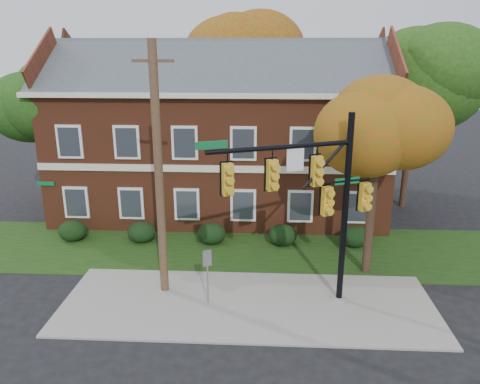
# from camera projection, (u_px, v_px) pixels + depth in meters

# --- Properties ---
(ground) EXTENTS (120.00, 120.00, 0.00)m
(ground) POSITION_uv_depth(u_px,v_px,m) (247.00, 320.00, 16.71)
(ground) COLOR black
(ground) RESTS_ON ground
(sidewalk) EXTENTS (14.00, 5.00, 0.08)m
(sidewalk) POSITION_uv_depth(u_px,v_px,m) (248.00, 304.00, 17.65)
(sidewalk) COLOR gray
(sidewalk) RESTS_ON ground
(grass_strip) EXTENTS (30.00, 6.00, 0.04)m
(grass_strip) POSITION_uv_depth(u_px,v_px,m) (252.00, 250.00, 22.43)
(grass_strip) COLOR #193811
(grass_strip) RESTS_ON ground
(apartment_building) EXTENTS (18.80, 8.80, 9.74)m
(apartment_building) POSITION_uv_depth(u_px,v_px,m) (220.00, 126.00, 26.73)
(apartment_building) COLOR brown
(apartment_building) RESTS_ON ground
(hedge_far_left) EXTENTS (1.40, 1.26, 1.05)m
(hedge_far_left) POSITION_uv_depth(u_px,v_px,m) (73.00, 231.00, 23.41)
(hedge_far_left) COLOR black
(hedge_far_left) RESTS_ON ground
(hedge_left) EXTENTS (1.40, 1.26, 1.05)m
(hedge_left) POSITION_uv_depth(u_px,v_px,m) (142.00, 232.00, 23.23)
(hedge_left) COLOR black
(hedge_left) RESTS_ON ground
(hedge_center) EXTENTS (1.40, 1.26, 1.05)m
(hedge_center) POSITION_uv_depth(u_px,v_px,m) (212.00, 234.00, 23.05)
(hedge_center) COLOR black
(hedge_center) RESTS_ON ground
(hedge_right) EXTENTS (1.40, 1.26, 1.05)m
(hedge_right) POSITION_uv_depth(u_px,v_px,m) (283.00, 235.00, 22.87)
(hedge_right) COLOR black
(hedge_right) RESTS_ON ground
(hedge_far_right) EXTENTS (1.40, 1.26, 1.05)m
(hedge_far_right) POSITION_uv_depth(u_px,v_px,m) (355.00, 237.00, 22.69)
(hedge_far_right) COLOR black
(hedge_far_right) RESTS_ON ground
(tree_near_right) EXTENTS (4.50, 4.25, 8.58)m
(tree_near_right) POSITION_uv_depth(u_px,v_px,m) (386.00, 119.00, 18.14)
(tree_near_right) COLOR black
(tree_near_right) RESTS_ON ground
(tree_left_rear) EXTENTS (5.40, 5.10, 8.88)m
(tree_left_rear) POSITION_uv_depth(u_px,v_px,m) (42.00, 97.00, 25.66)
(tree_left_rear) COLOR black
(tree_left_rear) RESTS_ON ground
(tree_right_rear) EXTENTS (6.30, 5.95, 10.62)m
(tree_right_rear) POSITION_uv_depth(u_px,v_px,m) (423.00, 69.00, 26.03)
(tree_right_rear) COLOR black
(tree_right_rear) RESTS_ON ground
(tree_far_rear) EXTENTS (6.84, 6.46, 11.52)m
(tree_far_rear) POSITION_uv_depth(u_px,v_px,m) (249.00, 54.00, 32.98)
(tree_far_rear) COLOR black
(tree_far_rear) RESTS_ON ground
(traffic_signal) EXTENTS (6.06, 2.61, 7.23)m
(traffic_signal) POSITION_uv_depth(u_px,v_px,m) (314.00, 193.00, 16.22)
(traffic_signal) COLOR gray
(traffic_signal) RESTS_ON ground
(utility_pole) EXTENTS (1.50, 0.35, 9.63)m
(utility_pole) POSITION_uv_depth(u_px,v_px,m) (159.00, 173.00, 17.23)
(utility_pole) COLOR #452F20
(utility_pole) RESTS_ON ground
(sign_post) EXTENTS (0.31, 0.16, 2.22)m
(sign_post) POSITION_uv_depth(u_px,v_px,m) (207.00, 268.00, 17.30)
(sign_post) COLOR slate
(sign_post) RESTS_ON ground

